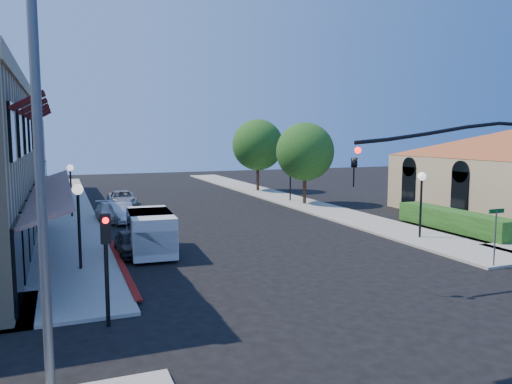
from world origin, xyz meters
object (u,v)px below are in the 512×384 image
object	(u,v)px
lamppost_right_far	(290,169)
parked_car_a	(131,243)
secondary_signal	(106,249)
lamppost_right_near	(421,188)
parked_car_c	(111,212)
parked_car_b	(121,213)
lamppost_left_far	(71,177)
parked_car_d	(122,199)
street_tree_a	(305,152)
cobra_streetlight	(57,147)
street_tree_b	(258,145)
lamppost_left_near	(78,205)
street_name_sign	(496,228)
white_van	(151,230)
signal_mast_arm	(482,172)

from	to	relation	value
lamppost_right_far	parked_car_a	world-z (taller)	lamppost_right_far
secondary_signal	lamppost_right_near	bearing A→B (deg)	21.78
lamppost_right_near	parked_car_c	size ratio (longest dim) A/B	0.89
secondary_signal	parked_car_b	size ratio (longest dim) A/B	0.89
lamppost_left_far	parked_car_a	size ratio (longest dim) A/B	1.07
parked_car_c	parked_car_d	world-z (taller)	parked_car_d
street_tree_a	lamppost_left_far	xyz separation A→B (m)	(-17.30, 0.00, -1.46)
parked_car_b	cobra_streetlight	bearing A→B (deg)	-107.47
street_tree_b	lamppost_left_far	distance (m)	20.06
secondary_signal	parked_car_c	bearing A→B (deg)	84.47
parked_car_b	parked_car_c	world-z (taller)	parked_car_b
street_tree_a	secondary_signal	bearing A→B (deg)	-129.21
lamppost_left_near	parked_car_b	xyz separation A→B (m)	(2.86, 11.00, -2.12)
lamppost_left_far	parked_car_a	xyz separation A→B (m)	(2.30, -11.91, -2.17)
street_name_sign	lamppost_left_near	xyz separation A→B (m)	(-16.00, 5.80, 1.04)
white_van	parked_car_c	size ratio (longest dim) A/B	1.13
cobra_streetlight	street_tree_a	bearing A→B (deg)	53.21
street_tree_b	parked_car_b	bearing A→B (deg)	-138.00
signal_mast_arm	lamppost_left_near	bearing A→B (deg)	155.63
lamppost_right_near	street_tree_a	bearing A→B (deg)	88.77
street_tree_b	signal_mast_arm	xyz separation A→B (m)	(-2.94, -30.50, -0.46)
lamppost_left_far	parked_car_d	size ratio (longest dim) A/B	0.79
secondary_signal	parked_car_d	world-z (taller)	secondary_signal
street_tree_a	parked_car_d	world-z (taller)	street_tree_a
parked_car_a	street_tree_a	bearing A→B (deg)	37.71
white_van	parked_car_b	distance (m)	9.11
lamppost_left_near	lamppost_left_far	world-z (taller)	same
secondary_signal	lamppost_left_near	size ratio (longest dim) A/B	0.93
cobra_streetlight	lamppost_right_far	distance (m)	31.53
cobra_streetlight	parked_car_a	bearing A→B (deg)	76.29
signal_mast_arm	parked_car_d	size ratio (longest dim) A/B	1.78
lamppost_right_far	parked_car_a	xyz separation A→B (m)	(-14.70, -13.91, -2.17)
lamppost_left_near	white_van	world-z (taller)	lamppost_left_near
street_tree_a	parked_car_b	size ratio (longest dim) A/B	1.74
lamppost_left_near	white_van	distance (m)	4.03
parked_car_c	parked_car_b	bearing A→B (deg)	-63.80
secondary_signal	white_van	distance (m)	8.99
street_tree_a	cobra_streetlight	world-z (taller)	cobra_streetlight
parked_car_b	parked_car_d	size ratio (longest dim) A/B	0.83
secondary_signal	lamppost_left_near	world-z (taller)	lamppost_left_near
street_tree_a	lamppost_left_far	bearing A→B (deg)	180.00
parked_car_b	parked_car_c	bearing A→B (deg)	111.40
street_tree_a	lamppost_right_near	size ratio (longest dim) A/B	1.82
street_name_sign	parked_car_c	world-z (taller)	street_name_sign
street_name_sign	lamppost_left_far	bearing A→B (deg)	128.94
cobra_streetlight	lamppost_right_near	xyz separation A→B (m)	(17.65, 10.00, -2.53)
street_name_sign	parked_car_c	xyz separation A→B (m)	(-13.70, 17.80, -1.12)
white_van	parked_car_d	xyz separation A→B (m)	(0.53, 16.09, -0.51)
signal_mast_arm	parked_car_b	size ratio (longest dim) A/B	2.15
lamppost_left_far	parked_car_b	distance (m)	4.66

